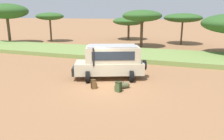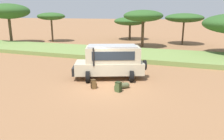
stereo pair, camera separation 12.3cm
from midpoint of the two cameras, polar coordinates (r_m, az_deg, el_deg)
name	(u,v)px [view 1 (the left image)]	position (r m, az deg, el deg)	size (l,w,h in m)	color
ground_plane	(107,88)	(14.04, -1.66, -4.81)	(320.00, 320.00, 0.00)	#936642
grass_bank	(143,55)	(24.31, 7.86, 3.97)	(120.00, 7.00, 0.44)	olive
safari_vehicle	(111,61)	(15.88, -0.57, 2.36)	(5.39, 3.80, 2.44)	beige
backpack_beside_front_wheel	(118,87)	(13.36, 1.43, -4.43)	(0.48, 0.39, 0.63)	#42562D
backpack_cluster_center	(94,84)	(13.97, -5.04, -3.72)	(0.43, 0.42, 0.59)	brown
duffel_bag_low_black_case	(123,86)	(13.99, 2.53, -4.09)	(0.82, 0.74, 0.47)	#4C5133
acacia_tree_far_left	(7,11)	(37.91, -25.93, 13.63)	(6.64, 6.05, 6.09)	brown
acacia_tree_left_mid	(50,16)	(37.91, -16.05, 13.29)	(4.67, 4.06, 4.76)	brown
acacia_tree_centre_back	(129,21)	(39.82, 4.30, 12.58)	(5.60, 6.11, 4.00)	brown
acacia_tree_right_mid	(142,16)	(30.75, 7.75, 13.81)	(5.34, 5.58, 5.10)	brown
acacia_tree_far_right	(183,18)	(34.97, 17.94, 12.82)	(5.62, 5.54, 4.65)	brown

